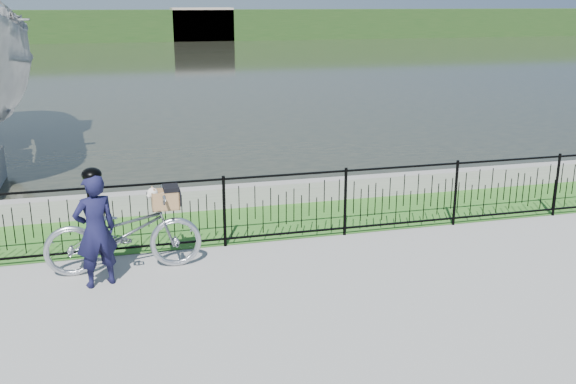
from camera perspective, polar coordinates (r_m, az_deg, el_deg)
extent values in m
plane|color=gray|center=(9.02, 2.42, -7.80)|extent=(120.00, 120.00, 0.00)
cube|color=#326A21|center=(11.36, -1.42, -2.55)|extent=(60.00, 2.00, 0.01)
plane|color=#28291F|center=(41.09, -11.41, 11.01)|extent=(120.00, 120.00, 0.00)
cube|color=gray|center=(12.23, -2.51, -0.20)|extent=(60.00, 0.30, 0.40)
cube|color=#233F18|center=(67.93, -13.00, 14.24)|extent=(120.00, 6.00, 3.00)
cube|color=#A59785|center=(66.92, -7.66, 14.56)|extent=(6.00, 3.00, 3.20)
imported|color=#A6AAB2|center=(9.41, -14.42, -3.51)|extent=(2.19, 0.76, 1.15)
cube|color=black|center=(9.32, -10.81, -1.43)|extent=(0.38, 0.18, 0.02)
cube|color=olive|center=(9.32, -10.81, -1.38)|extent=(0.39, 0.28, 0.01)
cube|color=olive|center=(9.41, -10.91, -0.41)|extent=(0.39, 0.02, 0.27)
cube|color=olive|center=(9.15, -10.79, -0.88)|extent=(0.39, 0.01, 0.27)
cube|color=olive|center=(9.29, -9.71, -0.56)|extent=(0.02, 0.28, 0.27)
cube|color=olive|center=(9.27, -11.99, -0.73)|extent=(0.01, 0.28, 0.27)
cube|color=black|center=(9.24, -10.38, 0.36)|extent=(0.21, 0.29, 0.06)
cube|color=black|center=(9.29, -9.61, -0.40)|extent=(0.02, 0.29, 0.21)
ellipsoid|color=silver|center=(9.28, -10.97, -0.67)|extent=(0.31, 0.22, 0.20)
sphere|color=silver|center=(9.22, -11.95, -0.09)|extent=(0.15, 0.15, 0.15)
sphere|color=silver|center=(9.21, -12.24, -0.32)|extent=(0.07, 0.07, 0.07)
sphere|color=black|center=(9.20, -12.39, -0.38)|extent=(0.02, 0.02, 0.02)
cone|color=#9F6A42|center=(9.26, -11.99, 0.37)|extent=(0.06, 0.08, 0.08)
cone|color=#9F6A42|center=(9.17, -11.83, 0.21)|extent=(0.06, 0.08, 0.08)
imported|color=black|center=(8.95, -16.74, -3.31)|extent=(0.67, 0.55, 1.57)
ellipsoid|color=black|center=(8.73, -17.15, 1.43)|extent=(0.26, 0.29, 0.18)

